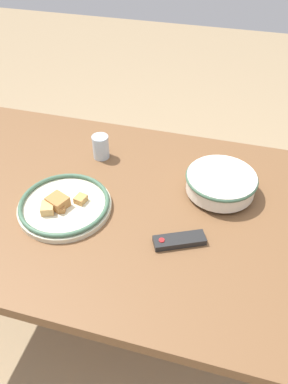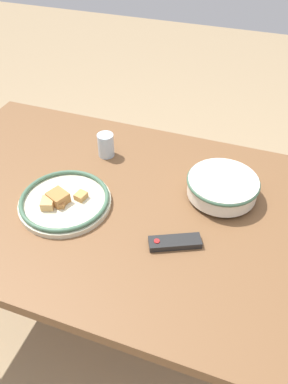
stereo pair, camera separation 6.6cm
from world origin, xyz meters
TOP-DOWN VIEW (x-y plane):
  - ground_plane at (0.00, 0.00)m, footprint 8.00×8.00m
  - dining_table at (0.00, 0.00)m, footprint 1.52×0.90m
  - noodle_bowl at (-0.29, -0.13)m, footprint 0.24×0.24m
  - food_plate at (0.18, 0.08)m, footprint 0.30×0.30m
  - tv_remote at (-0.20, 0.12)m, footprint 0.16×0.11m
  - drinking_glass at (0.16, -0.22)m, footprint 0.06×0.06m

SIDE VIEW (x-z plane):
  - ground_plane at x=0.00m, z-range 0.00..0.00m
  - dining_table at x=0.00m, z-range 0.29..1.02m
  - tv_remote at x=-0.20m, z-range 0.73..0.75m
  - food_plate at x=0.18m, z-range 0.72..0.77m
  - noodle_bowl at x=-0.29m, z-range 0.73..0.81m
  - drinking_glass at x=0.16m, z-range 0.73..0.82m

